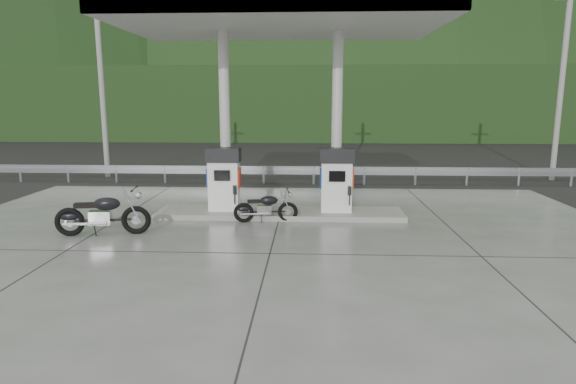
{
  "coord_description": "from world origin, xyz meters",
  "views": [
    {
      "loc": [
        0.86,
        -10.92,
        3.26
      ],
      "look_at": [
        0.3,
        1.0,
        1.0
      ],
      "focal_mm": 30.0,
      "sensor_mm": 36.0,
      "label": 1
    }
  ],
  "objects_px": {
    "gas_pump_left": "(224,179)",
    "gas_pump_right": "(336,180)",
    "motorcycle_right": "(266,208)",
    "motorcycle_left": "(103,215)"
  },
  "relations": [
    {
      "from": "gas_pump_right",
      "to": "motorcycle_left",
      "type": "height_order",
      "value": "gas_pump_right"
    },
    {
      "from": "gas_pump_right",
      "to": "motorcycle_right",
      "type": "bearing_deg",
      "value": -159.59
    },
    {
      "from": "gas_pump_right",
      "to": "motorcycle_right",
      "type": "height_order",
      "value": "gas_pump_right"
    },
    {
      "from": "gas_pump_left",
      "to": "motorcycle_right",
      "type": "relative_size",
      "value": 1.1
    },
    {
      "from": "gas_pump_left",
      "to": "gas_pump_right",
      "type": "xyz_separation_m",
      "value": [
        3.2,
        0.0,
        0.0
      ]
    },
    {
      "from": "motorcycle_left",
      "to": "gas_pump_left",
      "type": "bearing_deg",
      "value": 30.49
    },
    {
      "from": "gas_pump_left",
      "to": "gas_pump_right",
      "type": "relative_size",
      "value": 1.0
    },
    {
      "from": "motorcycle_right",
      "to": "gas_pump_right",
      "type": "bearing_deg",
      "value": 13.33
    },
    {
      "from": "gas_pump_left",
      "to": "gas_pump_right",
      "type": "height_order",
      "value": "same"
    },
    {
      "from": "motorcycle_left",
      "to": "motorcycle_right",
      "type": "xyz_separation_m",
      "value": [
        3.87,
        1.47,
        -0.12
      ]
    }
  ]
}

